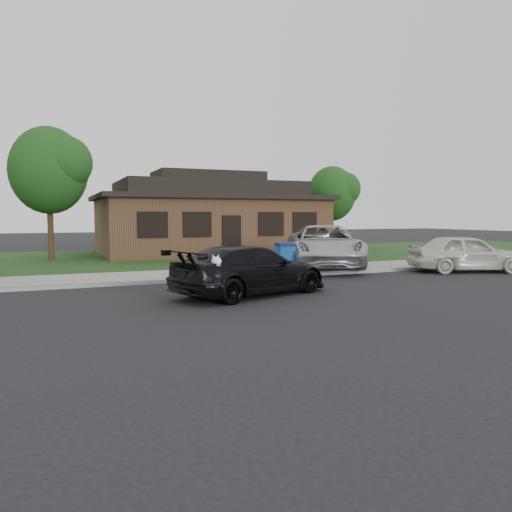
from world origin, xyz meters
name	(u,v)px	position (x,y,z in m)	size (l,w,h in m)	color
ground	(231,297)	(0.00, 0.00, 0.00)	(120.00, 120.00, 0.00)	black
sidewalk	(185,275)	(0.00, 5.00, 0.06)	(60.00, 3.00, 0.12)	gray
curb	(196,280)	(0.00, 3.50, 0.06)	(60.00, 0.12, 0.12)	gray
lawn	(146,258)	(0.00, 13.00, 0.07)	(60.00, 13.00, 0.13)	#193814
driveway	(275,259)	(6.00, 10.00, 0.07)	(4.50, 13.00, 0.14)	gray
sedan	(251,270)	(0.66, 0.14, 0.71)	(5.25, 3.47, 1.41)	black
minivan	(324,245)	(6.11, 5.38, 1.00)	(2.87, 6.22, 1.73)	silver
white_compact	(466,253)	(10.86, 2.28, 0.76)	(1.79, 4.45, 1.52)	silver
recycling_bin	(285,257)	(3.65, 4.04, 0.68)	(0.72, 0.75, 1.11)	navy
house	(208,218)	(4.00, 15.00, 2.13)	(12.60, 8.60, 4.65)	#422B1C
tree_0	(52,169)	(-4.34, 12.88, 4.48)	(3.78, 3.60, 6.34)	#332114
tree_1	(335,193)	(12.14, 14.40, 3.71)	(3.15, 3.00, 5.25)	#332114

